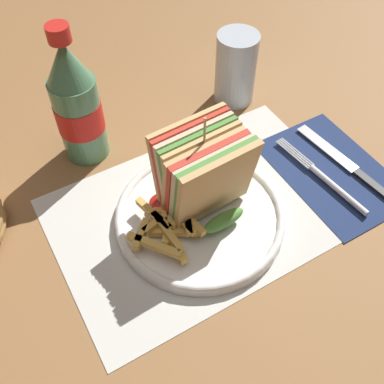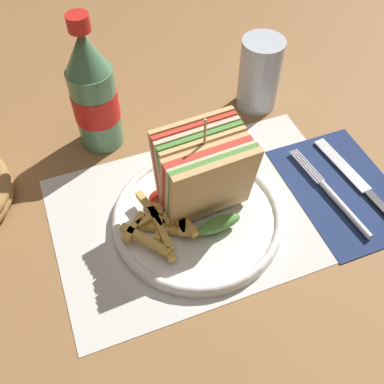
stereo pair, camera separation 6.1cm
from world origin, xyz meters
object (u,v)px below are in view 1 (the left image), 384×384
object	(u,v)px
plate_main	(199,215)
club_sandwich	(204,174)
knife	(347,164)
coke_bottle_near	(77,105)
glass_near	(236,69)
fork	(329,182)

from	to	relation	value
plate_main	club_sandwich	bearing A→B (deg)	44.00
knife	coke_bottle_near	xyz separation A→B (m)	(-0.33, 0.23, 0.09)
club_sandwich	glass_near	world-z (taller)	club_sandwich
club_sandwich	coke_bottle_near	world-z (taller)	coke_bottle_near
coke_bottle_near	fork	bearing A→B (deg)	-41.16
club_sandwich	coke_bottle_near	size ratio (longest dim) A/B	0.71
plate_main	club_sandwich	world-z (taller)	club_sandwich
knife	glass_near	bearing A→B (deg)	99.43
plate_main	club_sandwich	distance (m)	0.07
knife	club_sandwich	bearing A→B (deg)	164.19
plate_main	club_sandwich	size ratio (longest dim) A/B	1.52
glass_near	coke_bottle_near	bearing A→B (deg)	178.58
club_sandwich	coke_bottle_near	xyz separation A→B (m)	(-0.10, 0.19, 0.02)
plate_main	knife	bearing A→B (deg)	-6.42
fork	knife	xyz separation A→B (m)	(0.05, 0.02, -0.00)
knife	coke_bottle_near	world-z (taller)	coke_bottle_near
club_sandwich	knife	bearing A→B (deg)	-10.18
fork	glass_near	world-z (taller)	glass_near
plate_main	coke_bottle_near	world-z (taller)	coke_bottle_near
plate_main	fork	size ratio (longest dim) A/B	1.30
plate_main	fork	distance (m)	0.20
knife	glass_near	distance (m)	0.24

